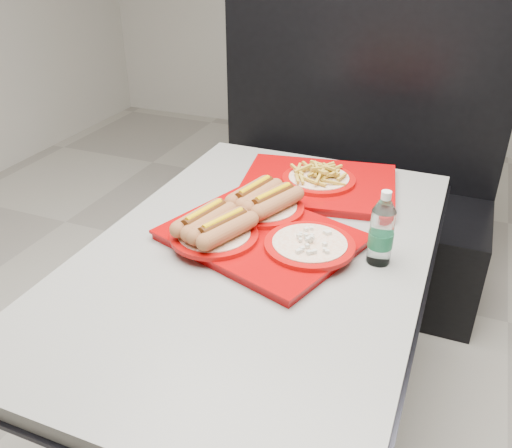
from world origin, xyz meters
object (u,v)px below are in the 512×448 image
at_px(diner_table, 258,297).
at_px(tray_far, 319,181).
at_px(tray_near, 256,226).
at_px(booth_bench, 344,197).
at_px(water_bottle, 381,232).

bearing_deg(diner_table, tray_far, 83.78).
xyz_separation_m(tray_near, tray_far, (0.07, 0.38, -0.01)).
xyz_separation_m(booth_bench, tray_near, (-0.02, -1.04, 0.39)).
bearing_deg(tray_near, tray_far, 79.47).
bearing_deg(booth_bench, tray_near, -91.31).
distance_m(tray_near, tray_far, 0.39).
bearing_deg(booth_bench, diner_table, -90.00).
height_order(tray_near, tray_far, tray_near).
relative_size(tray_near, water_bottle, 2.90).
bearing_deg(diner_table, tray_near, 116.03).
distance_m(booth_bench, tray_far, 0.77).
bearing_deg(water_bottle, tray_near, -177.84).
height_order(tray_far, water_bottle, water_bottle).
relative_size(diner_table, tray_far, 2.53).
xyz_separation_m(tray_far, water_bottle, (0.27, -0.37, 0.06)).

